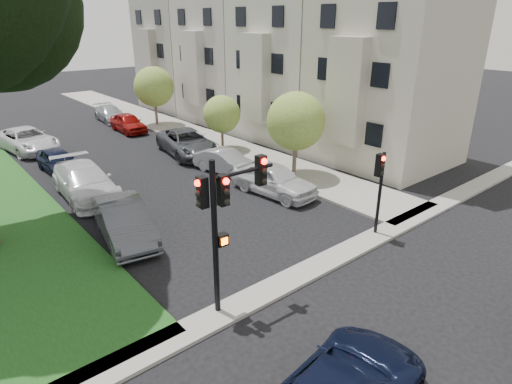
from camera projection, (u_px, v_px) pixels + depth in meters
ground at (359, 298)px, 13.33m from camera, size 140.00×140.00×0.00m
sidewalk_right at (169, 126)px, 34.39m from camera, size 3.50×44.00×0.12m
sidewalk_cross at (312, 269)px, 14.73m from camera, size 60.00×1.00×0.12m
house_a at (393, 41)px, 23.80m from camera, size 7.70×7.55×15.97m
house_b at (297, 37)px, 29.14m from camera, size 7.70×7.55×15.97m
house_c at (232, 34)px, 34.47m from camera, size 7.70×7.55×15.97m
house_d at (183, 32)px, 39.81m from camera, size 7.70×7.55×15.97m
small_tree_a at (296, 121)px, 22.38m from camera, size 3.09×3.09×4.64m
small_tree_b at (222, 114)px, 27.39m from camera, size 2.40×2.40×3.61m
small_tree_c at (154, 87)px, 33.61m from camera, size 3.12×3.12×4.68m
traffic_signal_main at (225, 208)px, 11.65m from camera, size 2.31×0.60×4.74m
traffic_signal_secondary at (380, 179)px, 16.23m from camera, size 0.44×0.35×3.46m
car_parked_0 at (274, 179)px, 20.93m from camera, size 2.34×4.78×1.57m
car_parked_1 at (226, 162)px, 23.85m from camera, size 2.12×4.18×1.31m
car_parked_2 at (188, 143)px, 27.10m from camera, size 3.51×6.00×1.57m
car_parked_3 at (128, 123)px, 32.65m from camera, size 1.78×4.18×1.41m
car_parked_4 at (110, 114)px, 36.10m from camera, size 2.10×4.52×1.28m
car_parked_5 at (124, 221)px, 16.62m from camera, size 2.48×4.95×1.56m
car_parked_6 at (85, 182)px, 20.56m from camera, size 2.59×5.63×1.60m
car_parked_7 at (58, 161)px, 24.04m from camera, size 1.67×3.92×1.32m
car_parked_8 at (27, 140)px, 27.83m from camera, size 3.35×5.77×1.51m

